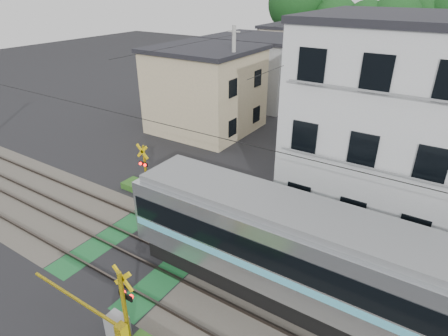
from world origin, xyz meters
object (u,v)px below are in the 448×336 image
Objects in this scene: crossing_signal_near at (117,324)px; crossing_signal_far at (154,186)px; apartment_block at (414,123)px; pedestrian at (341,88)px.

crossing_signal_near is 1.00× the size of crossing_signal_far.
crossing_signal_far is (-5.17, 7.31, 0.00)m from crossing_signal_near.
apartment_block is (5.91, 13.15, 3.94)m from crossing_signal_near.
pedestrian is at bearing 114.57° from apartment_block.
pedestrian is (2.14, 25.40, 0.20)m from crossing_signal_far.
crossing_signal_far is 25.49m from pedestrian.
apartment_block is 5.57× the size of pedestrian.
apartment_block is 21.83m from pedestrian.
crossing_signal_near and crossing_signal_far have the same top height.
pedestrian is (-3.03, 32.70, 0.20)m from crossing_signal_near.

